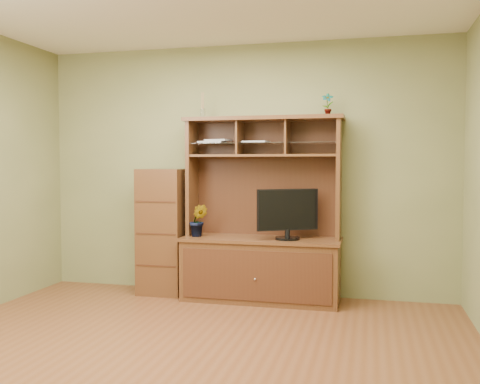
% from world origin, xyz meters
% --- Properties ---
extents(room, '(4.54, 4.04, 2.74)m').
position_xyz_m(room, '(0.00, 0.00, 1.35)').
color(room, brown).
rests_on(room, ground).
extents(media_hutch, '(1.66, 0.61, 1.90)m').
position_xyz_m(media_hutch, '(0.26, 1.73, 0.52)').
color(media_hutch, '#4B2815').
rests_on(media_hutch, room).
extents(monitor, '(0.58, 0.37, 0.51)m').
position_xyz_m(monitor, '(0.54, 1.65, 0.92)').
color(monitor, black).
rests_on(monitor, media_hutch).
extents(orchid_plant, '(0.20, 0.17, 0.34)m').
position_xyz_m(orchid_plant, '(-0.40, 1.65, 0.82)').
color(orchid_plant, '#36551D').
rests_on(orchid_plant, media_hutch).
extents(top_plant, '(0.12, 0.08, 0.23)m').
position_xyz_m(top_plant, '(0.92, 1.80, 2.01)').
color(top_plant, '#276322').
rests_on(top_plant, media_hutch).
extents(reed_diffuser, '(0.05, 0.05, 0.27)m').
position_xyz_m(reed_diffuser, '(-0.40, 1.81, 2.01)').
color(reed_diffuser, silver).
rests_on(reed_diffuser, media_hutch).
extents(magazines, '(0.75, 0.23, 0.04)m').
position_xyz_m(magazines, '(-0.12, 1.81, 1.65)').
color(magazines, '#B6B6BB').
rests_on(magazines, media_hutch).
extents(side_cabinet, '(0.48, 0.44, 1.36)m').
position_xyz_m(side_cabinet, '(-0.84, 1.76, 0.68)').
color(side_cabinet, '#4B2815').
rests_on(side_cabinet, room).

